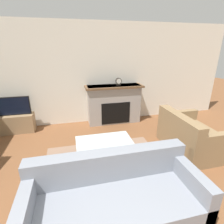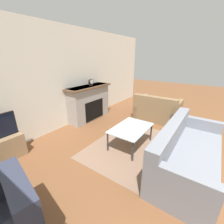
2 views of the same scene
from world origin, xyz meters
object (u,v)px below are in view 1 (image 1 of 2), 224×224
Objects in this scene: tv at (12,106)px; coffee_table at (105,144)px; mantel_clock at (119,81)px; couch_loveseat at (191,137)px; couch_sectional at (115,201)px.

tv is 0.84× the size of coffee_table.
coffee_table is (1.97, -1.80, -0.29)m from tv.
mantel_clock is at bearing 67.45° from coffee_table.
coffee_table is at bearing 91.16° from couch_loveseat.
tv is at bearing 65.25° from couch_loveseat.
tv is at bearing 137.63° from coffee_table.
couch_loveseat is at bearing 31.53° from couch_sectional.
couch_sectional is at bearing -95.43° from coffee_table.
tv is 3.52m from couch_sectional.
tv reaches higher than coffee_table.
couch_loveseat is 2.29m from mantel_clock.
couch_sectional and couch_loveseat have the same top height.
mantel_clock is (-1.08, 1.81, 0.89)m from couch_loveseat.
couch_sectional is 2.04× the size of coffee_table.
couch_sectional is 10.61× the size of mantel_clock.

